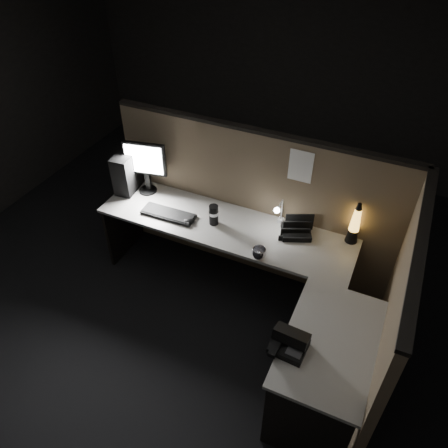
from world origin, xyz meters
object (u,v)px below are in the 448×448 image
at_px(pc_tower, 128,170).
at_px(lava_lamp, 354,226).
at_px(desk_phone, 289,342).
at_px(monitor, 145,163).
at_px(keyboard, 168,214).

height_order(pc_tower, lava_lamp, lava_lamp).
distance_m(lava_lamp, desk_phone, 1.23).
bearing_deg(lava_lamp, desk_phone, -97.07).
bearing_deg(desk_phone, pc_tower, 154.37).
distance_m(pc_tower, desk_phone, 2.27).
relative_size(pc_tower, lava_lamp, 0.98).
height_order(pc_tower, monitor, monitor).
relative_size(monitor, lava_lamp, 1.31).
bearing_deg(pc_tower, lava_lamp, -3.58).
bearing_deg(monitor, lava_lamp, -9.30).
bearing_deg(desk_phone, keyboard, 151.95).
bearing_deg(keyboard, monitor, 143.55).
distance_m(pc_tower, lava_lamp, 2.13).
xyz_separation_m(lava_lamp, desk_phone, (-0.15, -1.22, -0.11)).
xyz_separation_m(pc_tower, keyboard, (0.56, -0.23, -0.18)).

